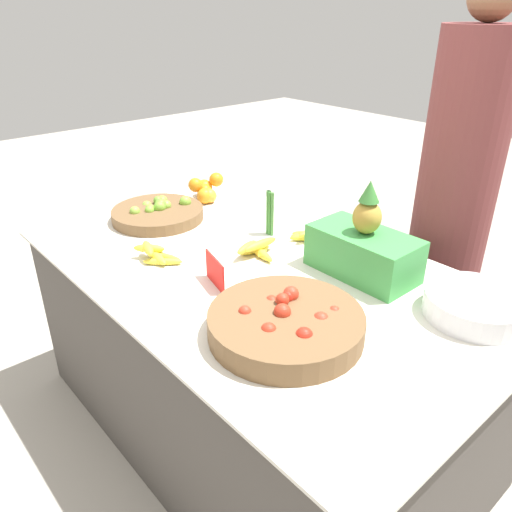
# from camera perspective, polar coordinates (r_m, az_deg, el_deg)

# --- Properties ---
(ground_plane) EXTENTS (12.00, 12.00, 0.00)m
(ground_plane) POSITION_cam_1_polar(r_m,az_deg,el_deg) (2.28, -0.00, -18.54)
(ground_plane) COLOR #ADA599
(market_table) EXTENTS (1.81, 1.08, 0.76)m
(market_table) POSITION_cam_1_polar(r_m,az_deg,el_deg) (2.03, -0.00, -10.93)
(market_table) COLOR #4C4742
(market_table) RESTS_ON ground_plane
(lime_bowl) EXTENTS (0.40, 0.40, 0.09)m
(lime_bowl) POSITION_cam_1_polar(r_m,az_deg,el_deg) (2.27, -11.13, 4.85)
(lime_bowl) COLOR brown
(lime_bowl) RESTS_ON market_table
(tomato_basket) EXTENTS (0.45, 0.45, 0.11)m
(tomato_basket) POSITION_cam_1_polar(r_m,az_deg,el_deg) (1.45, 3.42, -7.72)
(tomato_basket) COLOR brown
(tomato_basket) RESTS_ON market_table
(orange_pile) EXTENTS (0.17, 0.19, 0.12)m
(orange_pile) POSITION_cam_1_polar(r_m,az_deg,el_deg) (2.47, -5.77, 7.57)
(orange_pile) COLOR orange
(orange_pile) RESTS_ON market_table
(metal_bowl) EXTENTS (0.31, 0.31, 0.07)m
(metal_bowl) POSITION_cam_1_polar(r_m,az_deg,el_deg) (1.67, 23.76, -5.21)
(metal_bowl) COLOR silver
(metal_bowl) RESTS_ON market_table
(price_sign) EXTENTS (0.15, 0.04, 0.11)m
(price_sign) POSITION_cam_1_polar(r_m,az_deg,el_deg) (1.69, -4.71, -1.78)
(price_sign) COLOR red
(price_sign) RESTS_ON market_table
(produce_crate) EXTENTS (0.38, 0.20, 0.35)m
(produce_crate) POSITION_cam_1_polar(r_m,az_deg,el_deg) (1.78, 12.19, 0.79)
(produce_crate) COLOR green
(produce_crate) RESTS_ON market_table
(veg_bundle) EXTENTS (0.04, 0.02, 0.19)m
(veg_bundle) POSITION_cam_1_polar(r_m,az_deg,el_deg) (2.06, 1.51, 4.94)
(veg_bundle) COLOR #4C8E42
(veg_bundle) RESTS_ON market_table
(banana_bunch_middle_left) EXTENTS (0.15, 0.19, 0.06)m
(banana_bunch_middle_left) POSITION_cam_1_polar(r_m,az_deg,el_deg) (1.90, 0.16, 0.84)
(banana_bunch_middle_left) COLOR yellow
(banana_bunch_middle_left) RESTS_ON market_table
(banana_bunch_front_right) EXTENTS (0.19, 0.13, 0.06)m
(banana_bunch_front_right) POSITION_cam_1_polar(r_m,az_deg,el_deg) (1.90, -11.33, 0.23)
(banana_bunch_front_right) COLOR yellow
(banana_bunch_front_right) RESTS_ON market_table
(banana_bunch_front_center) EXTENTS (0.13, 0.16, 0.06)m
(banana_bunch_front_center) POSITION_cam_1_polar(r_m,az_deg,el_deg) (2.04, 6.02, 2.58)
(banana_bunch_front_center) COLOR yellow
(banana_bunch_front_center) RESTS_ON market_table
(vendor_person) EXTENTS (0.31, 0.31, 1.74)m
(vendor_person) POSITION_cam_1_polar(r_m,az_deg,el_deg) (2.26, 21.34, 3.85)
(vendor_person) COLOR brown
(vendor_person) RESTS_ON ground_plane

